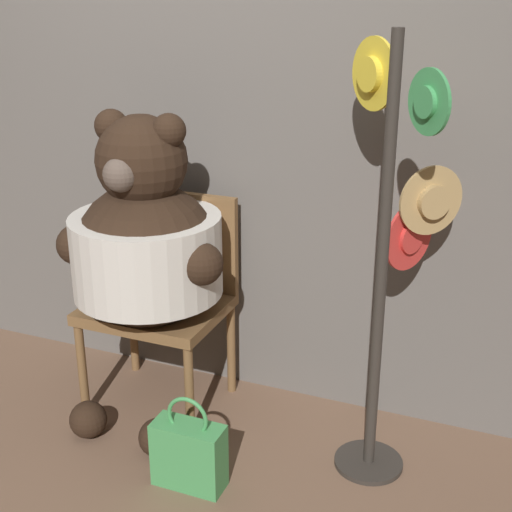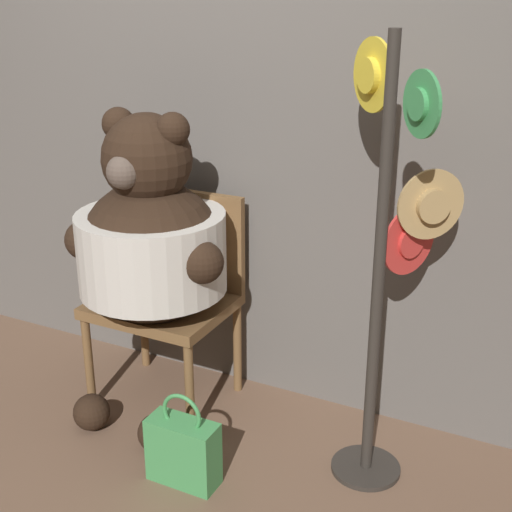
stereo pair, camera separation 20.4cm
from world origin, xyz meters
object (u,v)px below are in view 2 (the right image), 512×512
(chair, at_px, (171,286))
(hat_display_rack, at_px, (392,246))
(handbag_on_ground, at_px, (183,450))
(teddy_bear, at_px, (151,243))

(chair, bearing_deg, hat_display_rack, -7.25)
(chair, bearing_deg, handbag_on_ground, -54.62)
(chair, relative_size, handbag_on_ground, 2.44)
(chair, distance_m, handbag_on_ground, 0.80)
(chair, xyz_separation_m, hat_display_rack, (1.05, -0.13, 0.42))
(chair, xyz_separation_m, teddy_bear, (0.02, -0.16, 0.27))
(chair, height_order, teddy_bear, teddy_bear)
(teddy_bear, distance_m, handbag_on_ground, 0.87)
(hat_display_rack, relative_size, handbag_on_ground, 4.33)
(chair, relative_size, teddy_bear, 0.70)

